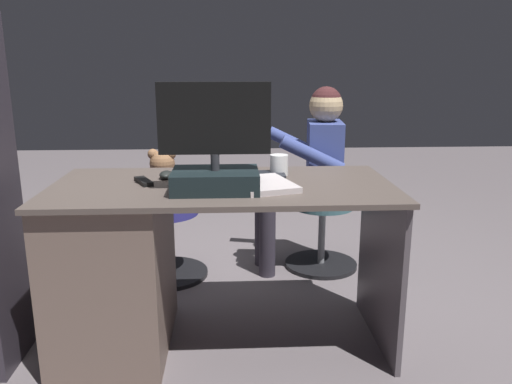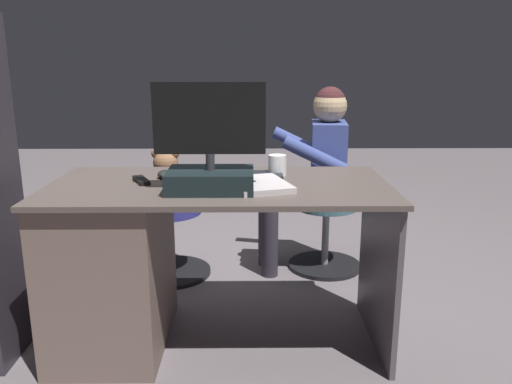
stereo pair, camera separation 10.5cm
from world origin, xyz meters
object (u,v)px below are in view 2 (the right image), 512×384
(office_chair_teddy, at_px, (169,233))
(visitor_chair, at_px, (326,227))
(teddy_bear, at_px, (167,178))
(person, at_px, (315,163))
(cup, at_px, (277,165))
(monitor, at_px, (210,161))
(computer_mouse, at_px, (164,174))
(keyboard, at_px, (236,176))
(tv_remote, at_px, (141,180))
(desk, at_px, (133,260))

(office_chair_teddy, height_order, visitor_chair, same)
(teddy_bear, distance_m, person, 0.89)
(cup, height_order, office_chair_teddy, cup)
(cup, relative_size, office_chair_teddy, 0.19)
(office_chair_teddy, xyz_separation_m, person, (-0.88, -0.09, 0.41))
(monitor, bearing_deg, teddy_bear, -69.81)
(computer_mouse, relative_size, teddy_bear, 0.29)
(computer_mouse, xyz_separation_m, teddy_bear, (0.10, -0.67, -0.17))
(keyboard, xyz_separation_m, tv_remote, (0.41, 0.09, -0.00))
(visitor_chair, bearing_deg, teddy_bear, 5.05)
(cup, relative_size, visitor_chair, 0.21)
(tv_remote, xyz_separation_m, visitor_chair, (-0.94, -0.84, -0.50))
(cup, distance_m, tv_remote, 0.62)
(keyboard, height_order, tv_remote, keyboard)
(computer_mouse, distance_m, teddy_bear, 0.70)
(monitor, xyz_separation_m, office_chair_teddy, (0.33, -0.89, -0.61))
(computer_mouse, xyz_separation_m, office_chair_teddy, (0.10, -0.66, -0.51))
(monitor, xyz_separation_m, cup, (-0.29, -0.28, -0.07))
(teddy_bear, bearing_deg, visitor_chair, -174.95)
(computer_mouse, relative_size, person, 0.09)
(office_chair_teddy, distance_m, teddy_bear, 0.34)
(tv_remote, distance_m, person, 1.20)
(keyboard, height_order, office_chair_teddy, keyboard)
(teddy_bear, height_order, visitor_chair, teddy_bear)
(desk, xyz_separation_m, keyboard, (-0.46, -0.12, 0.36))
(cup, bearing_deg, desk, 14.12)
(computer_mouse, relative_size, tv_remote, 0.64)
(monitor, height_order, computer_mouse, monitor)
(keyboard, bearing_deg, tv_remote, 12.08)
(cup, bearing_deg, office_chair_teddy, -44.61)
(monitor, distance_m, office_chair_teddy, 1.13)
(tv_remote, bearing_deg, office_chair_teddy, -114.20)
(person, bearing_deg, office_chair_teddy, 5.71)
(monitor, relative_size, tv_remote, 2.99)
(office_chair_teddy, height_order, teddy_bear, teddy_bear)
(computer_mouse, bearing_deg, keyboard, -179.59)
(computer_mouse, bearing_deg, visitor_chair, -138.59)
(computer_mouse, bearing_deg, office_chair_teddy, -81.13)
(desk, bearing_deg, monitor, 162.77)
(keyboard, distance_m, tv_remote, 0.42)
(visitor_chair, distance_m, person, 0.41)
(cup, xyz_separation_m, teddy_bear, (0.62, -0.62, -0.20))
(office_chair_teddy, distance_m, person, 0.97)
(desk, height_order, cup, cup)
(keyboard, xyz_separation_m, computer_mouse, (0.33, 0.00, 0.01))
(tv_remote, xyz_separation_m, office_chair_teddy, (0.02, -0.75, -0.50))
(tv_remote, height_order, teddy_bear, teddy_bear)
(desk, height_order, office_chair_teddy, desk)
(desk, relative_size, teddy_bear, 4.47)
(office_chair_teddy, bearing_deg, tv_remote, 91.22)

